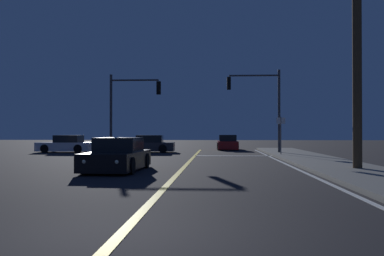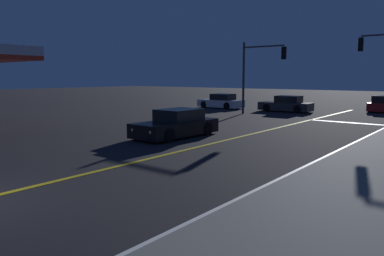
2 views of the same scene
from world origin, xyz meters
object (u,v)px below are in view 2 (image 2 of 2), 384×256
Objects in this scene: car_side_waiting_red at (384,104)px; traffic_signal_far_left at (258,66)px; car_lead_oncoming_white at (221,102)px; car_distant_tail_charcoal at (286,105)px; car_mid_block_black at (176,125)px.

traffic_signal_far_left is (-7.02, -9.37, 3.12)m from car_side_waiting_red.
car_lead_oncoming_white is 0.76× the size of traffic_signal_far_left.
car_side_waiting_red is 8.43m from car_distant_tail_charcoal.
car_lead_oncoming_white is 6.33m from car_distant_tail_charcoal.
car_mid_block_black is at bearing -176.84° from car_distant_tail_charcoal.
car_mid_block_black is 21.87m from car_side_waiting_red.
car_mid_block_black is 0.99× the size of car_side_waiting_red.
car_lead_oncoming_white and car_side_waiting_red have the same top height.
car_distant_tail_charcoal is (6.32, 0.41, -0.00)m from car_lead_oncoming_white.
traffic_signal_far_left is at bearing -120.46° from car_lead_oncoming_white.
car_lead_oncoming_white is at bearing -61.78° from car_mid_block_black.
car_distant_tail_charcoal is at bearing -83.36° from car_mid_block_black.
car_side_waiting_red is (4.97, 21.30, -0.00)m from car_mid_block_black.
traffic_signal_far_left is at bearing 168.69° from car_distant_tail_charcoal.
car_lead_oncoming_white is 14.01m from car_side_waiting_red.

